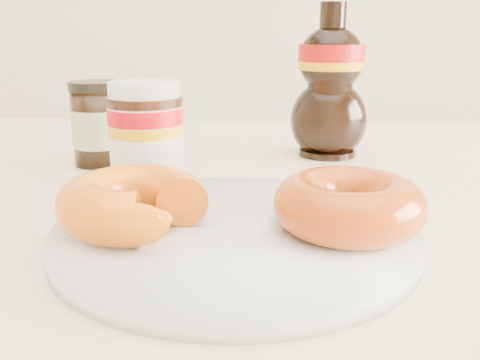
# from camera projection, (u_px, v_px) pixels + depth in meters

# --- Properties ---
(dining_table) EXTENTS (1.40, 0.90, 0.75)m
(dining_table) POSITION_uv_depth(u_px,v_px,m) (181.00, 284.00, 0.52)
(dining_table) COLOR #FFE9C2
(dining_table) RESTS_ON ground
(plate) EXTENTS (0.27, 0.27, 0.01)m
(plate) POSITION_uv_depth(u_px,v_px,m) (235.00, 234.00, 0.40)
(plate) COLOR white
(plate) RESTS_ON dining_table
(donut_bitten) EXTENTS (0.13, 0.13, 0.04)m
(donut_bitten) POSITION_uv_depth(u_px,v_px,m) (133.00, 202.00, 0.39)
(donut_bitten) COLOR #D75A0C
(donut_bitten) RESTS_ON plate
(donut_whole) EXTENTS (0.13, 0.13, 0.04)m
(donut_whole) POSITION_uv_depth(u_px,v_px,m) (349.00, 205.00, 0.39)
(donut_whole) COLOR #A03B0A
(donut_whole) RESTS_ON plate
(nutella_jar) EXTENTS (0.07, 0.07, 0.11)m
(nutella_jar) POSITION_uv_depth(u_px,v_px,m) (146.00, 130.00, 0.54)
(nutella_jar) COLOR white
(nutella_jar) RESTS_ON dining_table
(syrup_bottle) EXTENTS (0.11, 0.09, 0.19)m
(syrup_bottle) POSITION_uv_depth(u_px,v_px,m) (330.00, 81.00, 0.66)
(syrup_bottle) COLOR black
(syrup_bottle) RESTS_ON dining_table
(dark_jar) EXTENTS (0.06, 0.06, 0.10)m
(dark_jar) POSITION_uv_depth(u_px,v_px,m) (98.00, 124.00, 0.62)
(dark_jar) COLOR black
(dark_jar) RESTS_ON dining_table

